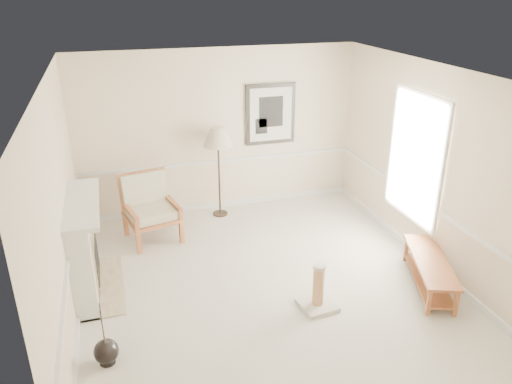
# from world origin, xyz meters

# --- Properties ---
(ground) EXTENTS (5.50, 5.50, 0.00)m
(ground) POSITION_xyz_m (0.00, 0.00, 0.00)
(ground) COLOR silver
(ground) RESTS_ON ground
(room) EXTENTS (5.04, 5.54, 2.92)m
(room) POSITION_xyz_m (0.14, 0.08, 1.87)
(room) COLOR beige
(room) RESTS_ON ground
(fireplace) EXTENTS (0.64, 1.64, 1.31)m
(fireplace) POSITION_xyz_m (-2.34, 0.60, 0.64)
(fireplace) COLOR white
(fireplace) RESTS_ON ground
(floor_vase) EXTENTS (0.28, 0.28, 0.81)m
(floor_vase) POSITION_xyz_m (-2.15, -0.96, 0.15)
(floor_vase) COLOR black
(floor_vase) RESTS_ON ground
(armchair) EXTENTS (0.97, 1.01, 1.06)m
(armchair) POSITION_xyz_m (-1.37, 1.92, 0.57)
(armchair) COLOR #A05B33
(armchair) RESTS_ON ground
(floor_lamp) EXTENTS (0.53, 0.53, 1.63)m
(floor_lamp) POSITION_xyz_m (-0.09, 2.40, 1.42)
(floor_lamp) COLOR black
(floor_lamp) RESTS_ON ground
(bench) EXTENTS (0.92, 1.52, 0.42)m
(bench) POSITION_xyz_m (2.15, -0.67, 0.28)
(bench) COLOR #A05B33
(bench) RESTS_ON ground
(scratching_post) EXTENTS (0.50, 0.50, 0.63)m
(scratching_post) POSITION_xyz_m (0.49, -0.68, 0.20)
(scratching_post) COLOR silver
(scratching_post) RESTS_ON ground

